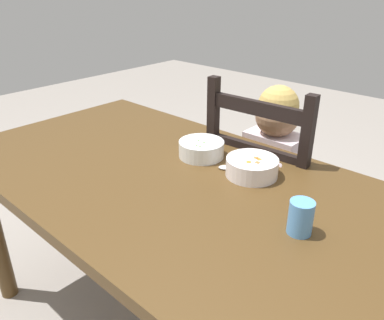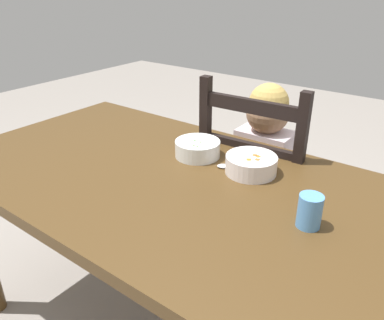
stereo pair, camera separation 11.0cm
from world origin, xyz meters
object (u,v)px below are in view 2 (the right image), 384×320
Objects in this scene: spoon at (230,166)px; dining_chair at (259,197)px; child_figure at (261,162)px; bowl_of_carrots at (251,164)px; drinking_cup at (309,212)px; bowl_of_peas at (198,148)px; dining_table at (173,201)px.

dining_chair is at bearing 95.58° from spoon.
spoon is at bearing -83.79° from child_figure.
drinking_cup is at bearing -34.10° from bowl_of_carrots.
bowl_of_peas is 1.79× the size of drinking_cup.
bowl_of_peas is (-0.03, 0.18, 0.12)m from dining_table.
bowl_of_carrots is (0.19, 0.18, 0.12)m from dining_table.
bowl_of_carrots is at bearing -70.52° from dining_chair.
dining_chair is 0.44m from bowl_of_carrots.
child_figure is (-0.00, -0.00, 0.17)m from dining_chair.
drinking_cup is (0.45, -0.00, 0.14)m from dining_table.
spoon is (-0.07, -0.01, -0.03)m from bowl_of_carrots.
bowl_of_peas is 0.14m from spoon.
child_figure is 5.90× the size of bowl_of_peas.
dining_table is 0.22m from spoon.
dining_chair is 10.94× the size of drinking_cup.
bowl_of_peas is at bearing 98.72° from dining_table.
child_figure is (0.08, 0.47, -0.01)m from dining_table.
spoon is at bearing -172.96° from bowl_of_carrots.
bowl_of_carrots is at bearing 7.04° from spoon.
bowl_of_carrots is 1.36× the size of spoon.
bowl_of_carrots is 0.32m from drinking_cup.
child_figure reaches higher than bowl_of_peas.
dining_table is at bearing -100.08° from dining_chair.
dining_table is at bearing -81.28° from bowl_of_peas.
bowl_of_peas is (-0.11, -0.30, 0.30)m from dining_chair.
spoon reaches higher than dining_table.
child_figure reaches higher than bowl_of_carrots.
dining_chair is (0.08, 0.47, -0.18)m from dining_table.
dining_chair reaches higher than drinking_cup.
drinking_cup reaches higher than spoon.
dining_chair is 0.17m from child_figure.
dining_chair is 0.41m from spoon.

